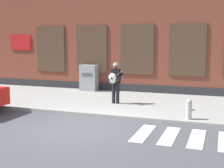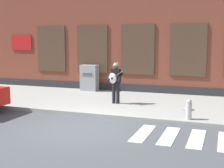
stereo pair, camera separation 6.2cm
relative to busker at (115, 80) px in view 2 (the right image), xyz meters
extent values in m
plane|color=#424449|center=(0.04, -3.44, -1.15)|extent=(160.00, 160.00, 0.00)
cube|color=gray|center=(0.04, 0.64, -1.07)|extent=(28.00, 5.48, 0.16)
cube|color=brown|center=(0.04, 5.38, 2.72)|extent=(28.00, 4.00, 7.75)
cube|color=#28282B|center=(0.04, 3.36, -0.88)|extent=(28.00, 0.04, 0.55)
cube|color=#473323|center=(-5.10, 3.35, 1.23)|extent=(1.79, 0.06, 2.59)
cube|color=black|center=(-5.10, 3.34, 1.23)|extent=(1.67, 0.03, 2.47)
cube|color=#473323|center=(-2.53, 3.35, 1.23)|extent=(1.79, 0.06, 2.59)
cube|color=black|center=(-2.53, 3.34, 1.23)|extent=(1.67, 0.03, 2.47)
cube|color=#473323|center=(0.04, 3.35, 1.23)|extent=(1.79, 0.06, 2.59)
cube|color=black|center=(0.04, 3.34, 1.23)|extent=(1.67, 0.03, 2.47)
cube|color=#473323|center=(2.61, 3.35, 1.23)|extent=(1.79, 0.06, 2.59)
cube|color=black|center=(2.61, 3.34, 1.23)|extent=(1.67, 0.03, 2.47)
cube|color=red|center=(-7.14, 3.34, 1.61)|extent=(1.40, 0.04, 0.90)
cube|color=silver|center=(2.10, -3.40, -1.14)|extent=(0.42, 1.90, 0.01)
cube|color=silver|center=(2.89, -3.40, -1.14)|extent=(0.42, 1.90, 0.01)
cube|color=silver|center=(3.69, -3.40, -1.14)|extent=(0.42, 1.90, 0.01)
cube|color=silver|center=(-3.70, -2.63, -0.41)|extent=(0.06, 0.24, 0.12)
cylinder|color=black|center=(0.10, 0.03, -0.56)|extent=(0.15, 0.15, 0.87)
cylinder|color=black|center=(-0.08, 0.02, -0.56)|extent=(0.15, 0.15, 0.87)
cube|color=black|center=(0.01, 0.04, 0.18)|extent=(0.39, 0.24, 0.61)
sphere|color=brown|center=(0.01, 0.04, 0.60)|extent=(0.22, 0.22, 0.22)
cylinder|color=beige|center=(0.01, 0.04, 0.66)|extent=(0.28, 0.28, 0.02)
cylinder|color=beige|center=(0.01, 0.04, 0.71)|extent=(0.18, 0.18, 0.09)
cylinder|color=black|center=(0.25, -0.08, 0.14)|extent=(0.12, 0.51, 0.39)
cylinder|color=black|center=(-0.23, -0.05, 0.14)|extent=(0.12, 0.51, 0.39)
ellipsoid|color=silver|center=(-0.08, -0.14, 0.11)|extent=(0.37, 0.14, 0.44)
cylinder|color=black|center=(-0.08, -0.20, 0.11)|extent=(0.09, 0.02, 0.09)
cylinder|color=brown|center=(0.18, -0.17, 0.29)|extent=(0.47, 0.06, 0.34)
cube|color=gray|center=(-2.52, 2.93, -0.30)|extent=(0.92, 0.53, 1.39)
cube|color=#4C4C4C|center=(-2.52, 2.65, -0.09)|extent=(0.55, 0.02, 0.16)
cylinder|color=#B2ADA8|center=(3.27, -1.75, -0.72)|extent=(0.20, 0.20, 0.55)
sphere|color=#B2ADA8|center=(3.27, -1.75, -0.38)|extent=(0.18, 0.18, 0.18)
cylinder|color=#B2ADA8|center=(3.13, -1.75, -0.66)|extent=(0.10, 0.07, 0.07)
cylinder|color=#B2ADA8|center=(3.41, -1.75, -0.66)|extent=(0.10, 0.07, 0.07)
camera|label=1|loc=(4.31, -12.44, 1.63)|focal=50.00mm
camera|label=2|loc=(4.37, -12.42, 1.63)|focal=50.00mm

